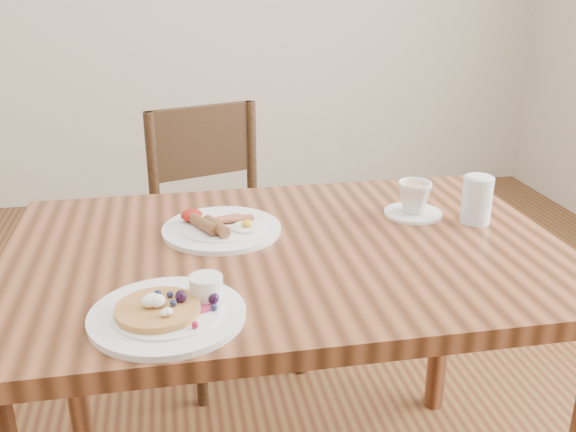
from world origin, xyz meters
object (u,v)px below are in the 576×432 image
object	(u,v)px
breakfast_plate	(220,227)
water_glass	(477,200)
pancake_plate	(170,310)
teacup_saucer	(414,200)
chair_far	(220,227)
dining_table	(288,287)

from	to	relation	value
breakfast_plate	water_glass	size ratio (longest dim) A/B	2.43
pancake_plate	teacup_saucer	world-z (taller)	teacup_saucer
pancake_plate	teacup_saucer	bearing A→B (deg)	33.19
chair_far	dining_table	bearing A→B (deg)	78.68
teacup_saucer	pancake_plate	bearing A→B (deg)	-146.81
dining_table	pancake_plate	distance (m)	0.38
pancake_plate	breakfast_plate	world-z (taller)	pancake_plate
dining_table	teacup_saucer	world-z (taller)	teacup_saucer
dining_table	chair_far	xyz separation A→B (m)	(-0.09, 0.76, -0.16)
chair_far	teacup_saucer	xyz separation A→B (m)	(0.42, -0.63, 0.29)
chair_far	water_glass	bearing A→B (deg)	109.99
dining_table	breakfast_plate	bearing A→B (deg)	142.23
teacup_saucer	breakfast_plate	bearing A→B (deg)	-177.41
pancake_plate	breakfast_plate	xyz separation A→B (m)	(0.12, 0.36, -0.00)
teacup_saucer	chair_far	bearing A→B (deg)	123.62
breakfast_plate	teacup_saucer	world-z (taller)	teacup_saucer
breakfast_plate	water_glass	world-z (taller)	water_glass
chair_far	water_glass	world-z (taller)	chair_far
breakfast_plate	water_glass	distance (m)	0.60
dining_table	water_glass	size ratio (longest dim) A/B	10.82
breakfast_plate	water_glass	bearing A→B (deg)	-4.74
pancake_plate	water_glass	size ratio (longest dim) A/B	2.43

